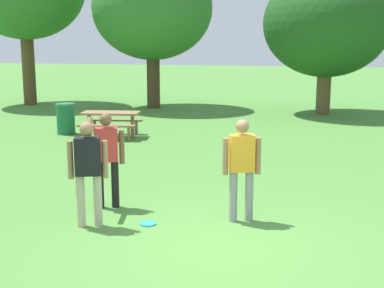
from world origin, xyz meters
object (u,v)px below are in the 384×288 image
person_thrower (242,164)px  trash_can_further_along (66,119)px  picnic_table_near (111,119)px  tree_far_right (327,23)px  person_bystander (107,153)px  frisbee (148,224)px  person_catcher (88,167)px  tree_broad_center (152,9)px

person_thrower → trash_can_further_along: size_ratio=1.71×
picnic_table_near → tree_far_right: bearing=50.0°
person_bystander → frisbee: 1.49m
person_thrower → trash_can_further_along: 9.49m
person_catcher → tree_far_right: tree_far_right is taller
person_thrower → tree_broad_center: tree_broad_center is taller
person_catcher → person_bystander: size_ratio=1.00×
person_bystander → frisbee: size_ratio=6.32×
person_catcher → frisbee: 1.29m
person_bystander → tree_broad_center: bearing=106.5°
tree_broad_center → person_thrower: bearing=-65.1°
person_thrower → frisbee: size_ratio=6.32×
person_thrower → tree_broad_center: 15.51m
picnic_table_near → tree_broad_center: (-1.24, 7.28, 3.68)m
person_thrower → picnic_table_near: size_ratio=0.85×
person_bystander → tree_far_right: size_ratio=0.29×
person_thrower → tree_far_right: bearing=86.4°
tree_broad_center → tree_far_right: bearing=-1.0°
frisbee → trash_can_further_along: 9.00m
person_thrower → picnic_table_near: person_thrower is taller
picnic_table_near → tree_far_right: tree_far_right is taller
frisbee → tree_broad_center: bearing=109.3°
person_thrower → person_bystander: bearing=178.3°
person_thrower → person_catcher: same height
person_catcher → person_bystander: 0.95m
tree_far_right → person_thrower: bearing=-93.6°
person_bystander → picnic_table_near: (-2.81, 6.39, -0.40)m
tree_far_right → trash_can_further_along: bearing=-137.5°
tree_far_right → frisbee: bearing=-98.9°
person_thrower → tree_broad_center: size_ratio=0.25×
person_bystander → trash_can_further_along: person_bystander is taller
person_catcher → trash_can_further_along: (-4.55, 7.51, -0.46)m
tree_far_right → picnic_table_near: bearing=-130.0°
person_thrower → person_bystander: same height
trash_can_further_along → tree_far_right: tree_far_right is taller
person_thrower → person_catcher: bearing=-158.5°
frisbee → tree_broad_center: 15.73m
person_bystander → picnic_table_near: size_ratio=0.85×
person_catcher → picnic_table_near: size_ratio=0.85×
person_thrower → tree_broad_center: (-6.39, 13.74, 3.30)m
person_bystander → frisbee: (0.96, -0.62, -0.95)m
person_thrower → tree_far_right: tree_far_right is taller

